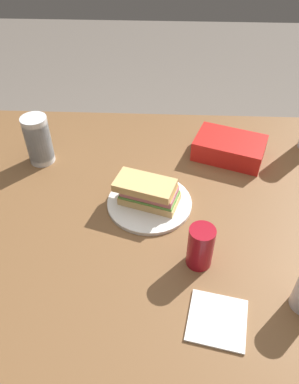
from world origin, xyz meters
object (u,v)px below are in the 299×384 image
object	(u,v)px
dining_table	(168,226)
chip_bag	(229,148)
paper_plate	(149,203)
sandwich	(148,191)
plastic_cup_stack	(38,140)
soda_can_red	(200,247)

from	to	relation	value
dining_table	chip_bag	bearing A→B (deg)	-128.01
paper_plate	sandwich	world-z (taller)	sandwich
sandwich	plastic_cup_stack	world-z (taller)	plastic_cup_stack
paper_plate	plastic_cup_stack	world-z (taller)	plastic_cup_stack
dining_table	paper_plate	size ratio (longest dim) A/B	6.12
paper_plate	chip_bag	bearing A→B (deg)	-136.14
paper_plate	sandwich	bearing A→B (deg)	9.35
dining_table	soda_can_red	distance (m)	0.26
soda_can_red	plastic_cup_stack	xyz separation A→B (m)	(0.51, -0.41, 0.02)
paper_plate	chip_bag	world-z (taller)	chip_bag
soda_can_red	chip_bag	bearing A→B (deg)	-105.43
dining_table	plastic_cup_stack	bearing A→B (deg)	-25.37
paper_plate	plastic_cup_stack	distance (m)	0.43
dining_table	plastic_cup_stack	xyz separation A→B (m)	(0.44, -0.21, 0.17)
plastic_cup_stack	dining_table	bearing A→B (deg)	154.63
soda_can_red	chip_bag	xyz separation A→B (m)	(-0.13, -0.46, -0.03)
chip_bag	plastic_cup_stack	size ratio (longest dim) A/B	1.38
dining_table	sandwich	distance (m)	0.15
sandwich	plastic_cup_stack	distance (m)	0.42
paper_plate	sandwich	xyz separation A→B (m)	(0.00, 0.00, 0.05)
dining_table	sandwich	xyz separation A→B (m)	(0.06, -0.01, 0.14)
paper_plate	soda_can_red	world-z (taller)	soda_can_red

